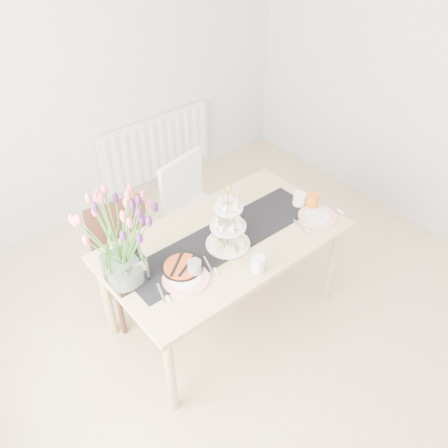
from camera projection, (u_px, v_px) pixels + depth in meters
room_shell at (291, 199)px, 2.54m from camera, size 4.50×4.50×4.50m
radiator at (157, 148)px, 4.63m from camera, size 1.20×0.08×0.60m
dining_table at (224, 248)px, 3.17m from camera, size 1.60×0.90×0.75m
chair_brown at (126, 252)px, 3.39m from camera, size 0.50×0.50×0.87m
chair_white at (194, 204)px, 3.78m from camera, size 0.53×0.53×0.91m
table_runner at (224, 239)px, 3.12m from camera, size 1.40×0.35×0.01m
tulip_vase at (118, 229)px, 2.58m from camera, size 0.73×0.73×0.63m
cake_stand at (228, 231)px, 3.00m from camera, size 0.29×0.29×0.42m
teapot at (227, 205)px, 3.29m from camera, size 0.25×0.22×0.15m
cream_jug at (299, 199)px, 3.39m from camera, size 0.11×0.11×0.09m
tart_tin at (182, 267)px, 2.90m from camera, size 0.26×0.26×0.03m
mug_grey at (195, 268)px, 2.85m from camera, size 0.11×0.11×0.10m
mug_white at (258, 264)px, 2.87m from camera, size 0.12×0.12×0.10m
mug_orange at (312, 201)px, 3.36m from camera, size 0.13×0.13×0.11m
plate_left at (186, 279)px, 2.84m from camera, size 0.36×0.36×0.01m
plate_right at (317, 217)px, 3.30m from camera, size 0.31×0.31×0.01m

